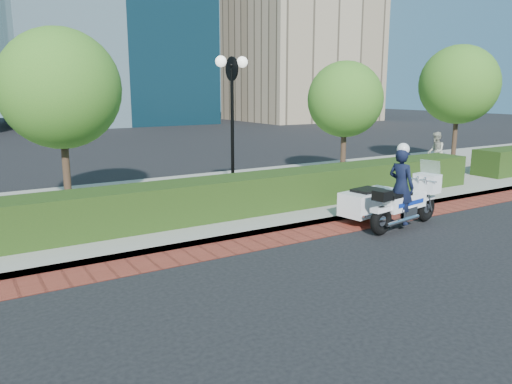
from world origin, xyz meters
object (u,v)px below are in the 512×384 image
tree_c (345,99)px  pedestrian (436,152)px  police_motorcycle (390,197)px  tree_d (459,85)px  tree_b (60,89)px  lamppost (232,105)px

tree_c → pedestrian: size_ratio=2.69×
tree_c → police_motorcycle: size_ratio=1.62×
police_motorcycle → pedestrian: size_ratio=1.66×
tree_c → police_motorcycle: 6.83m
tree_d → pedestrian: tree_d is taller
tree_b → police_motorcycle: 9.09m
tree_b → tree_c: size_ratio=1.14×
tree_d → pedestrian: 3.78m
police_motorcycle → pedestrian: bearing=22.6°
tree_b → pedestrian: size_ratio=3.05×
lamppost → tree_d: (12.00, 1.30, 0.65)m
tree_d → police_motorcycle: size_ratio=1.94×
tree_c → police_motorcycle: (-3.30, -5.52, -2.31)m
lamppost → pedestrian: 9.72m
tree_c → lamppost: bearing=-166.7°
tree_d → lamppost: bearing=-173.8°
police_motorcycle → pedestrian: (7.30, 4.50, 0.21)m
tree_c → tree_b: bearing=180.0°
lamppost → police_motorcycle: (2.20, -4.22, -2.22)m
tree_b → pedestrian: tree_b is taller
police_motorcycle → pedestrian: police_motorcycle is taller
tree_b → tree_d: tree_d is taller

